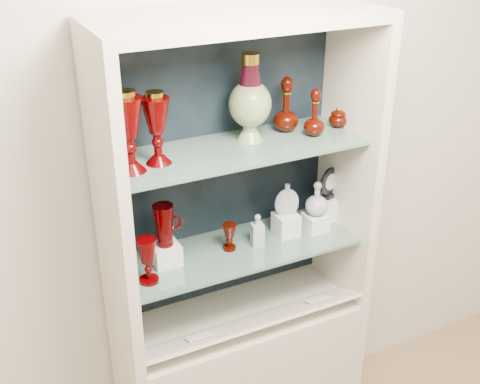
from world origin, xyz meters
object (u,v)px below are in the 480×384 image
ruby_goblet_tall (148,261)px  flat_flask (287,199)px  ruby_goblet_small (229,237)px  ruby_decanter_a (315,110)px  ruby_pitcher (164,225)px  clear_square_bottle (257,230)px  cameo_medallion (330,183)px  enamel_urn (250,98)px  pedestal_lamp_left (157,128)px  clear_round_decanter (317,199)px  lidded_bowl (338,117)px  pedestal_lamp_right (128,132)px  ruby_decanter_b (286,103)px  cobalt_goblet (124,253)px

ruby_goblet_tall → flat_flask: (0.60, 0.07, 0.07)m
ruby_goblet_tall → ruby_goblet_small: bearing=11.3°
ruby_decanter_a → ruby_pitcher: (-0.59, 0.04, -0.36)m
clear_square_bottle → cameo_medallion: cameo_medallion is taller
enamel_urn → ruby_pitcher: 0.55m
pedestal_lamp_left → clear_round_decanter: size_ratio=1.78×
lidded_bowl → ruby_goblet_small: lidded_bowl is taller
lidded_bowl → enamel_urn: bearing=175.4°
pedestal_lamp_right → ruby_decanter_a: size_ratio=1.34×
enamel_urn → clear_round_decanter: bearing=-12.3°
cameo_medallion → flat_flask: bearing=168.4°
ruby_decanter_b → ruby_goblet_small: ruby_decanter_b is taller
lidded_bowl → clear_square_bottle: 0.53m
enamel_urn → flat_flask: enamel_urn is taller
lidded_bowl → cobalt_goblet: (-0.88, 0.01, -0.38)m
clear_square_bottle → enamel_urn: bearing=95.2°
pedestal_lamp_left → enamel_urn: size_ratio=0.77×
clear_round_decanter → cameo_medallion: 0.11m
pedestal_lamp_right → ruby_decanter_a: pedestal_lamp_right is taller
flat_flask → clear_round_decanter: bearing=5.9°
ruby_goblet_small → ruby_pitcher: ruby_pitcher is taller
ruby_decanter_a → ruby_decanter_b: size_ratio=0.90×
ruby_goblet_small → flat_flask: bearing=0.8°
pedestal_lamp_left → ruby_goblet_tall: pedestal_lamp_left is taller
enamel_urn → flat_flask: 0.45m
ruby_goblet_tall → flat_flask: flat_flask is taller
pedestal_lamp_right → cameo_medallion: (0.84, 0.07, -0.39)m
ruby_pitcher → clear_square_bottle: (0.36, -0.04, -0.09)m
cameo_medallion → ruby_decanter_a: bearing=-174.6°
pedestal_lamp_left → enamel_urn: bearing=8.5°
ruby_goblet_tall → ruby_pitcher: bearing=41.9°
cobalt_goblet → cameo_medallion: size_ratio=1.16×
pedestal_lamp_right → ruby_decanter_b: size_ratio=1.21×
enamel_urn → ruby_decanter_b: size_ratio=1.43×
enamel_urn → ruby_goblet_small: 0.54m
cobalt_goblet → flat_flask: 0.66m
pedestal_lamp_right → cobalt_goblet: 0.48m
ruby_goblet_tall → ruby_pitcher: size_ratio=1.07×
ruby_decanter_b → cameo_medallion: (0.20, -0.03, -0.36)m
lidded_bowl → flat_flask: 0.37m
pedestal_lamp_left → ruby_goblet_tall: (-0.08, -0.05, -0.46)m
cobalt_goblet → ruby_pitcher: ruby_pitcher is taller
ruby_decanter_b → ruby_decanter_a: bearing=-51.5°
lidded_bowl → ruby_goblet_small: size_ratio=0.75×
cameo_medallion → ruby_goblet_small: bearing=164.5°
enamel_urn → cameo_medallion: size_ratio=2.29×
cobalt_goblet → ruby_pitcher: (0.15, -0.01, 0.08)m
ruby_decanter_b → pedestal_lamp_left: bearing=-171.9°
clear_square_bottle → clear_round_decanter: (0.27, 0.00, 0.07)m
pedestal_lamp_left → clear_round_decanter: pedestal_lamp_left is taller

